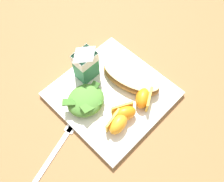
{
  "coord_description": "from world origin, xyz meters",
  "views": [
    {
      "loc": [
        -0.23,
        -0.23,
        0.59
      ],
      "look_at": [
        0.0,
        0.0,
        0.03
      ],
      "focal_mm": 39.65,
      "sensor_mm": 36.0,
      "label": 1
    }
  ],
  "objects": [
    {
      "name": "cheesy_pizza_bread",
      "position": [
        0.06,
        -0.01,
        0.03
      ],
      "size": [
        0.12,
        0.18,
        0.04
      ],
      "color": "#A87038",
      "rests_on": "white_plate"
    },
    {
      "name": "orange_wedge_rear",
      "position": [
        0.04,
        -0.08,
        0.04
      ],
      "size": [
        0.07,
        0.06,
        0.04
      ],
      "color": "orange",
      "rests_on": "white_plate"
    },
    {
      "name": "ground",
      "position": [
        0.0,
        0.0,
        0.0
      ],
      "size": [
        3.0,
        3.0,
        0.0
      ],
      "primitive_type": "plane",
      "color": "olive"
    },
    {
      "name": "metal_fork",
      "position": [
        -0.19,
        -0.01,
        0.0
      ],
      "size": [
        0.19,
        0.07,
        0.01
      ],
      "color": "silver",
      "rests_on": "ground"
    },
    {
      "name": "white_plate",
      "position": [
        0.0,
        0.0,
        0.01
      ],
      "size": [
        0.28,
        0.28,
        0.02
      ],
      "primitive_type": "cube",
      "color": "white",
      "rests_on": "ground"
    },
    {
      "name": "milk_carton",
      "position": [
        -0.01,
        0.09,
        0.08
      ],
      "size": [
        0.06,
        0.05,
        0.11
      ],
      "color": "#2D8451",
      "rests_on": "white_plate"
    },
    {
      "name": "orange_wedge_middle",
      "position": [
        -0.03,
        -0.07,
        0.04
      ],
      "size": [
        0.07,
        0.06,
        0.04
      ],
      "color": "orange",
      "rests_on": "white_plate"
    },
    {
      "name": "orange_wedge_front",
      "position": [
        -0.06,
        -0.08,
        0.04
      ],
      "size": [
        0.07,
        0.05,
        0.04
      ],
      "color": "orange",
      "rests_on": "white_plate"
    },
    {
      "name": "green_salad_pile",
      "position": [
        -0.07,
        0.03,
        0.04
      ],
      "size": [
        0.11,
        0.09,
        0.04
      ],
      "color": "#4C8433",
      "rests_on": "white_plate"
    }
  ]
}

